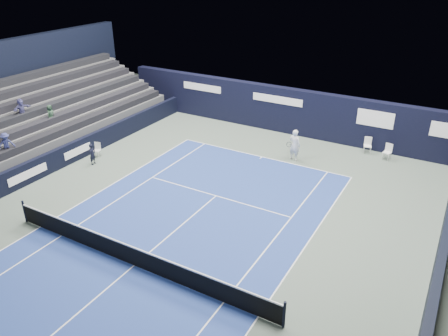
{
  "coord_description": "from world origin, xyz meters",
  "views": [
    {
      "loc": [
        9.99,
        -10.23,
        11.18
      ],
      "look_at": [
        0.05,
        7.12,
        1.3
      ],
      "focal_mm": 35.0,
      "sensor_mm": 36.0,
      "label": 1
    }
  ],
  "objects_px": {
    "folding_chair_back_a": "(368,142)",
    "folding_chair_back_b": "(388,151)",
    "line_judge_chair": "(97,149)",
    "tennis_net": "(133,255)",
    "tennis_player": "(295,145)"
  },
  "relations": [
    {
      "from": "folding_chair_back_a",
      "to": "line_judge_chair",
      "type": "bearing_deg",
      "value": -165.19
    },
    {
      "from": "tennis_net",
      "to": "tennis_player",
      "type": "bearing_deg",
      "value": 81.81
    },
    {
      "from": "folding_chair_back_b",
      "to": "line_judge_chair",
      "type": "relative_size",
      "value": 1.13
    },
    {
      "from": "folding_chair_back_b",
      "to": "tennis_player",
      "type": "relative_size",
      "value": 0.52
    },
    {
      "from": "folding_chair_back_a",
      "to": "tennis_net",
      "type": "xyz_separation_m",
      "value": [
        -5.36,
        -15.79,
        -0.16
      ]
    },
    {
      "from": "line_judge_chair",
      "to": "tennis_net",
      "type": "relative_size",
      "value": 0.07
    },
    {
      "from": "folding_chair_back_b",
      "to": "tennis_player",
      "type": "distance_m",
      "value": 5.63
    },
    {
      "from": "folding_chair_back_a",
      "to": "folding_chair_back_b",
      "type": "distance_m",
      "value": 1.38
    },
    {
      "from": "line_judge_chair",
      "to": "tennis_player",
      "type": "relative_size",
      "value": 0.46
    },
    {
      "from": "folding_chair_back_a",
      "to": "tennis_player",
      "type": "relative_size",
      "value": 0.53
    },
    {
      "from": "folding_chair_back_a",
      "to": "tennis_player",
      "type": "distance_m",
      "value": 4.85
    },
    {
      "from": "folding_chair_back_a",
      "to": "folding_chair_back_b",
      "type": "xyz_separation_m",
      "value": [
        1.3,
        -0.45,
        -0.1
      ]
    },
    {
      "from": "folding_chair_back_a",
      "to": "folding_chair_back_b",
      "type": "height_order",
      "value": "folding_chair_back_a"
    },
    {
      "from": "tennis_net",
      "to": "tennis_player",
      "type": "xyz_separation_m",
      "value": [
        1.8,
        12.51,
        0.45
      ]
    },
    {
      "from": "folding_chair_back_b",
      "to": "line_judge_chair",
      "type": "height_order",
      "value": "folding_chair_back_b"
    }
  ]
}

